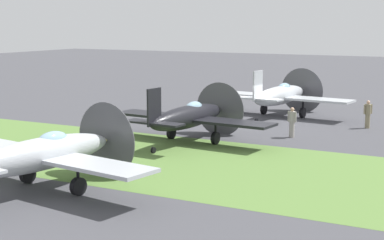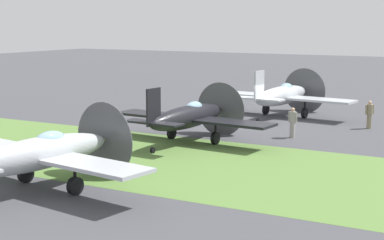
% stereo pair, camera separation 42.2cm
% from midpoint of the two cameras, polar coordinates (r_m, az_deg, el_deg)
% --- Properties ---
extents(ground_plane, '(160.00, 160.00, 0.00)m').
position_cam_midpoint_polar(ground_plane, '(40.45, 7.23, -0.30)').
color(ground_plane, '#424247').
extents(grass_verge, '(120.00, 11.00, 0.01)m').
position_cam_midpoint_polar(grass_verge, '(29.56, -1.70, -3.73)').
color(grass_verge, '#567A38').
rests_on(grass_verge, ground).
extents(airplane_lead, '(10.05, 7.97, 3.56)m').
position_cam_midpoint_polar(airplane_lead, '(43.15, 8.64, 2.26)').
color(airplane_lead, '#B2B7BC').
rests_on(airplane_lead, ground).
extents(airplane_wingman, '(9.64, 7.63, 3.43)m').
position_cam_midpoint_polar(airplane_wingman, '(33.59, 0.14, 0.32)').
color(airplane_wingman, black).
rests_on(airplane_wingman, ground).
extents(airplane_trail, '(10.05, 8.00, 3.56)m').
position_cam_midpoint_polar(airplane_trail, '(24.73, -13.23, -3.00)').
color(airplane_trail, '#B2B7BC').
rests_on(airplane_trail, ground).
extents(ground_crew_chief, '(0.59, 0.38, 1.73)m').
position_cam_midpoint_polar(ground_crew_chief, '(35.56, 9.57, -0.17)').
color(ground_crew_chief, '#9E998E').
rests_on(ground_crew_chief, ground).
extents(ground_crew_mechanic, '(0.44, 0.51, 1.73)m').
position_cam_midpoint_polar(ground_crew_mechanic, '(39.64, 16.31, 0.54)').
color(ground_crew_mechanic, '#847A5B').
rests_on(ground_crew_mechanic, ground).
extents(supply_crate, '(1.02, 1.02, 0.64)m').
position_cam_midpoint_polar(supply_crate, '(41.67, -0.78, 0.49)').
color(supply_crate, olive).
rests_on(supply_crate, ground).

